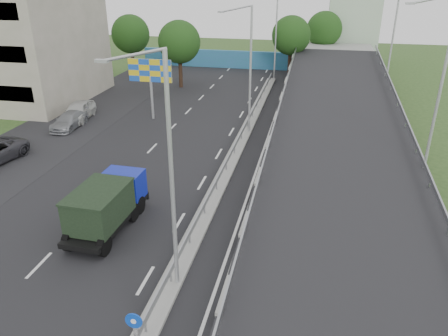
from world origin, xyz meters
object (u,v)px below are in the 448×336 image
(billboard, at_px, (150,74))
(parked_car_e, at_px, (78,111))
(church, at_px, (353,25))
(sign_bollard, at_px, (136,331))
(lamp_post_mid, at_px, (248,64))
(parked_car_d, at_px, (69,120))
(lamp_post_far, at_px, (274,32))
(lamp_post_near, at_px, (166,165))
(dump_truck, at_px, (107,204))

(billboard, height_order, parked_car_e, billboard)
(church, height_order, billboard, church)
(sign_bollard, height_order, lamp_post_mid, lamp_post_mid)
(church, bearing_deg, parked_car_d, -125.22)
(lamp_post_far, xyz_separation_m, church, (9.89, 14.00, -0.50))
(lamp_post_near, height_order, lamp_post_far, same)
(lamp_post_far, bearing_deg, parked_car_e, -128.63)
(church, bearing_deg, lamp_post_near, -100.38)
(sign_bollard, distance_m, lamp_post_near, 6.12)
(parked_car_e, bearing_deg, church, 44.61)
(church, bearing_deg, parked_car_e, -127.25)
(church, xyz_separation_m, billboard, (-19.00, -32.00, -1.12))
(lamp_post_near, height_order, parked_car_d, lamp_post_near)
(church, bearing_deg, lamp_post_far, -125.24)
(lamp_post_near, xyz_separation_m, billboard, (-9.11, 22.00, -1.62))
(lamp_post_far, xyz_separation_m, billboard, (-9.11, -18.00, -1.62))
(lamp_post_mid, relative_size, parked_car_e, 2.03)
(lamp_post_mid, relative_size, billboard, 1.83)
(lamp_post_mid, relative_size, dump_truck, 1.67)
(church, distance_m, parked_car_e, 42.52)
(sign_bollard, bearing_deg, parked_car_e, 122.84)
(lamp_post_near, bearing_deg, church, 79.62)
(billboard, height_order, parked_car_d, billboard)
(parked_car_d, height_order, parked_car_e, parked_car_e)
(lamp_post_far, bearing_deg, parked_car_d, -125.21)
(lamp_post_mid, bearing_deg, church, 73.78)
(dump_truck, xyz_separation_m, parked_car_d, (-10.59, 14.36, -0.79))
(lamp_post_far, bearing_deg, lamp_post_mid, -90.00)
(lamp_post_far, bearing_deg, sign_bollard, -90.14)
(sign_bollard, xyz_separation_m, lamp_post_mid, (0.11, 23.83, 4.77))
(church, xyz_separation_m, parked_car_e, (-25.60, -33.66, -4.46))
(lamp_post_near, distance_m, lamp_post_far, 40.00)
(lamp_post_far, distance_m, billboard, 20.24)
(sign_bollard, relative_size, parked_car_e, 0.34)
(church, distance_m, parked_car_d, 44.11)
(sign_bollard, relative_size, lamp_post_near, 0.17)
(lamp_post_mid, bearing_deg, sign_bollard, -90.26)
(lamp_post_far, height_order, parked_car_d, lamp_post_far)
(parked_car_e, bearing_deg, lamp_post_near, -60.46)
(sign_bollard, xyz_separation_m, billboard, (-9.00, 25.83, 3.15))
(church, relative_size, billboard, 2.51)
(sign_bollard, xyz_separation_m, lamp_post_near, (0.11, 3.83, 4.77))
(lamp_post_mid, xyz_separation_m, dump_truck, (-4.82, -16.20, -4.35))
(lamp_post_mid, height_order, billboard, lamp_post_mid)
(sign_bollard, bearing_deg, lamp_post_mid, 89.74)
(billboard, relative_size, parked_car_d, 1.20)
(dump_truck, bearing_deg, lamp_post_far, 84.30)
(lamp_post_mid, height_order, lamp_post_far, same)
(lamp_post_near, height_order, lamp_post_mid, same)
(lamp_post_far, bearing_deg, dump_truck, -97.59)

